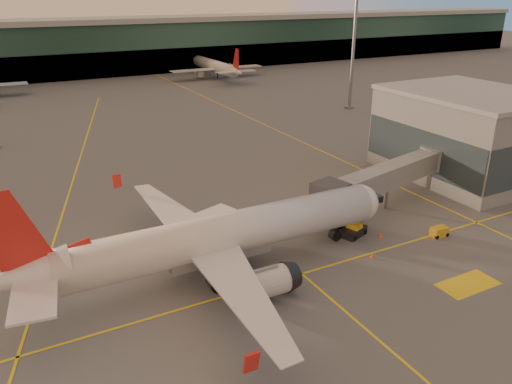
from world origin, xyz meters
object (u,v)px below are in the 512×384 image
main_airplane (215,238)px  catering_truck (209,234)px  gpu_cart (439,232)px  pushback_tug (354,231)px

main_airplane → catering_truck: bearing=78.3°
main_airplane → gpu_cart: 26.27m
main_airplane → pushback_tug: size_ratio=11.63×
main_airplane → pushback_tug: 17.54m
main_airplane → gpu_cart: main_airplane is taller
main_airplane → pushback_tug: (17.23, 0.16, -3.28)m
gpu_cart → pushback_tug: 9.62m
catering_truck → gpu_cart: bearing=-35.4°
catering_truck → pushback_tug: (16.56, -3.00, -2.14)m
main_airplane → gpu_cart: bearing=-9.5°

